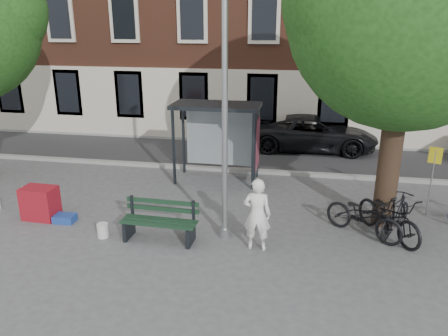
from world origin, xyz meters
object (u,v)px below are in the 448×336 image
(lamppost, at_px, (225,129))
(painter, at_px, (257,214))
(bike_d, at_px, (396,214))
(notice_sign, at_px, (434,166))
(bench, at_px, (160,223))
(car_dark, at_px, (314,133))
(bike_c, at_px, (389,216))
(bus_shelter, at_px, (229,125))
(red_stand, at_px, (40,203))
(bike_a, at_px, (364,216))

(lamppost, distance_m, painter, 2.13)
(bike_d, bearing_deg, notice_sign, -98.56)
(bench, xyz_separation_m, car_dark, (3.80, 8.81, 0.28))
(bike_c, bearing_deg, notice_sign, 17.07)
(lamppost, height_order, bus_shelter, lamppost)
(bike_c, height_order, car_dark, car_dark)
(bus_shelter, xyz_separation_m, red_stand, (-4.53, -3.93, -1.47))
(bus_shelter, bearing_deg, notice_sign, -17.03)
(bus_shelter, xyz_separation_m, bench, (-0.93, -4.52, -1.48))
(painter, relative_size, car_dark, 0.34)
(car_dark, bearing_deg, lamppost, 164.77)
(bus_shelter, distance_m, painter, 4.89)
(bike_a, bearing_deg, lamppost, 136.62)
(painter, xyz_separation_m, notice_sign, (4.46, 2.74, 0.55))
(bus_shelter, bearing_deg, bike_d, -33.22)
(bus_shelter, bearing_deg, painter, -72.27)
(lamppost, distance_m, notice_sign, 5.94)
(bus_shelter, bearing_deg, car_dark, 56.32)
(lamppost, relative_size, bench, 3.24)
(lamppost, xyz_separation_m, bike_c, (4.00, 0.75, -2.21))
(bench, distance_m, bike_d, 5.91)
(bike_a, bearing_deg, bench, 137.72)
(bus_shelter, distance_m, bike_a, 5.44)
(car_dark, height_order, red_stand, car_dark)
(bus_shelter, height_order, bike_c, bus_shelter)
(painter, height_order, red_stand, painter)
(bike_d, bearing_deg, bike_c, 74.29)
(notice_sign, bearing_deg, car_dark, 138.50)
(bike_d, xyz_separation_m, notice_sign, (1.09, 1.34, 0.89))
(bike_a, bearing_deg, painter, 149.12)
(bench, bearing_deg, car_dark, 68.46)
(bench, height_order, car_dark, car_dark)
(painter, bearing_deg, bike_c, -158.93)
(painter, xyz_separation_m, bike_d, (3.37, 1.39, -0.35))
(bike_c, distance_m, bike_d, 0.29)
(notice_sign, bearing_deg, painter, -126.53)
(bus_shelter, height_order, bench, bus_shelter)
(painter, xyz_separation_m, bench, (-2.39, 0.03, -0.44))
(car_dark, relative_size, notice_sign, 2.63)
(bike_a, height_order, red_stand, bike_a)
(bus_shelter, bearing_deg, bench, -101.68)
(bus_shelter, xyz_separation_m, notice_sign, (5.91, -1.81, -0.49))
(red_stand, bearing_deg, bench, -9.26)
(painter, bearing_deg, bike_d, -157.15)
(bike_d, bearing_deg, bench, 43.93)
(bench, xyz_separation_m, bike_c, (5.54, 1.16, 0.13))
(painter, distance_m, bike_d, 3.66)
(car_dark, bearing_deg, bike_a, -171.76)
(bus_shelter, relative_size, car_dark, 0.55)
(notice_sign, bearing_deg, bus_shelter, -175.10)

